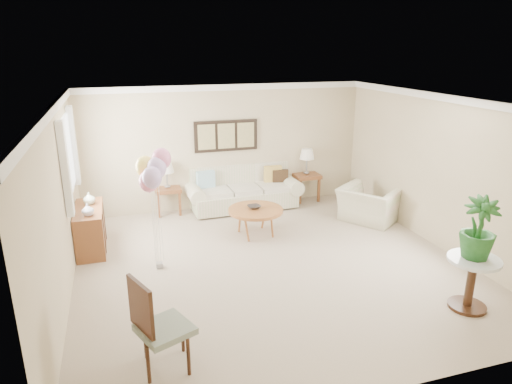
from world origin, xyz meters
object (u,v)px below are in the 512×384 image
coffee_table (256,211)px  armchair (369,205)px  sofa (243,192)px  balloon_cluster (153,171)px  accent_chair (157,324)px

coffee_table → armchair: (2.35, 0.01, -0.12)m
sofa → balloon_cluster: (-2.03, -2.36, 1.23)m
accent_chair → sofa: bearing=64.4°
armchair → accent_chair: (-4.43, -3.21, 0.21)m
armchair → balloon_cluster: bearing=66.7°
sofa → armchair: 2.65m
coffee_table → accent_chair: accent_chair is taller
balloon_cluster → sofa: bearing=49.3°
coffee_table → balloon_cluster: 2.31m
armchair → accent_chair: bearing=91.3°
armchair → sofa: bearing=20.3°
sofa → armchair: size_ratio=2.33×
sofa → coffee_table: bearing=-96.9°
sofa → accent_chair: accent_chair is taller
coffee_table → armchair: 2.36m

